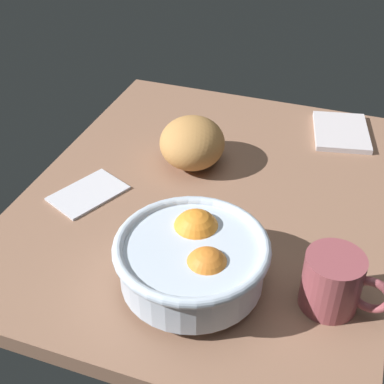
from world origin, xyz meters
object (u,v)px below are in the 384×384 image
bread_loaf (192,143)px  napkin_folded (88,192)px  mug (334,282)px  fruit_bowl (193,258)px  napkin_spare (341,132)px

bread_loaf → napkin_folded: size_ratio=1.09×
napkin_folded → mug: mug is taller
fruit_bowl → napkin_folded: (-14.49, -25.05, -4.94)cm
fruit_bowl → bread_loaf: fruit_bowl is taller
mug → bread_loaf: bearing=-132.2°
napkin_folded → napkin_spare: napkin_spare is taller
bread_loaf → napkin_folded: (15.91, -14.26, -4.12)cm
napkin_folded → fruit_bowl: bearing=60.0°
bread_loaf → napkin_folded: bread_loaf is taller
bread_loaf → napkin_spare: bread_loaf is taller
napkin_folded → mug: (11.59, 44.56, 3.93)cm
bread_loaf → mug: (27.50, 30.29, -0.19)cm
fruit_bowl → napkin_folded: fruit_bowl is taller
fruit_bowl → bread_loaf: 32.27cm
bread_loaf → napkin_spare: 33.52cm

